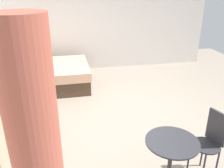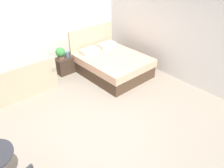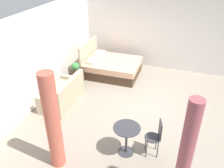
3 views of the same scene
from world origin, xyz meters
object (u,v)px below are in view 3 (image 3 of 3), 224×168
cafe_chair_near_window (156,135)px  potted_plant (75,67)px  bed (111,67)px  couch (63,95)px  vase (78,67)px  nightstand (77,77)px  balcony_table (126,135)px

cafe_chair_near_window → potted_plant: bearing=53.7°
bed → couch: bed is taller
vase → cafe_chair_near_window: size_ratio=0.16×
bed → nightstand: bearing=137.8°
couch → potted_plant: (1.22, 0.16, 0.38)m
bed → vase: size_ratio=13.55×
bed → nightstand: 1.38m
bed → cafe_chair_near_window: 4.21m
nightstand → balcony_table: (-2.67, -2.61, 0.28)m
couch → balcony_table: size_ratio=2.10×
balcony_table → cafe_chair_near_window: bearing=-73.5°
bed → couch: bearing=162.3°
bed → cafe_chair_near_window: bearing=-146.4°
cafe_chair_near_window → nightstand: bearing=52.7°
potted_plant → balcony_table: 3.65m
couch → bed: bearing=-17.7°
couch → nightstand: size_ratio=3.11×
couch → nightstand: (1.32, 0.18, -0.06)m
couch → balcony_table: 2.79m
nightstand → balcony_table: balcony_table is taller
nightstand → vase: 0.34m
bed → potted_plant: bed is taller
couch → potted_plant: bearing=7.6°
nightstand → couch: bearing=-172.4°
balcony_table → couch: bearing=61.0°
bed → vase: (-0.90, 0.95, 0.24)m
bed → nightstand: (-1.02, 0.93, -0.07)m
bed → couch: size_ratio=1.27×
vase → balcony_table: (-2.79, -2.63, -0.03)m
bed → balcony_table: bed is taller
potted_plant → vase: size_ratio=2.38×
bed → balcony_table: bearing=-155.5°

